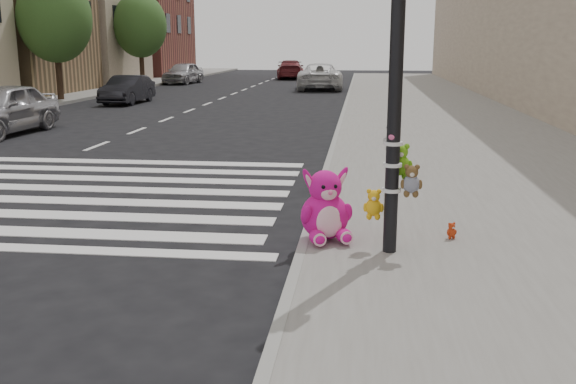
% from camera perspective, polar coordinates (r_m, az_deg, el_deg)
% --- Properties ---
extents(ground, '(120.00, 120.00, 0.00)m').
position_cam_1_polar(ground, '(6.54, -14.20, -10.39)').
color(ground, black).
rests_on(ground, ground).
extents(sidewalk_near, '(7.00, 80.00, 0.14)m').
position_cam_1_polar(sidewalk_near, '(16.03, 16.46, 3.57)').
color(sidewalk_near, slate).
rests_on(sidewalk_near, ground).
extents(curb_edge, '(0.12, 80.00, 0.15)m').
position_cam_1_polar(curb_edge, '(15.80, 4.02, 3.94)').
color(curb_edge, gray).
rests_on(curb_edge, ground).
extents(bld_far_c, '(6.00, 8.00, 8.00)m').
position_cam_1_polar(bld_far_c, '(36.25, -23.49, 14.26)').
color(bld_far_c, olive).
rests_on(bld_far_c, ground).
extents(bld_far_d, '(6.00, 8.00, 10.00)m').
position_cam_1_polar(bld_far_d, '(44.36, -17.68, 15.59)').
color(bld_far_d, '#BEAC91').
rests_on(bld_far_d, ground).
extents(bld_far_e, '(6.00, 10.00, 9.00)m').
position_cam_1_polar(bld_far_e, '(54.59, -12.82, 14.74)').
color(bld_far_e, brown).
rests_on(bld_far_e, ground).
extents(signal_pole, '(0.68, 0.50, 4.00)m').
position_cam_1_polar(signal_pole, '(7.46, 9.55, 6.94)').
color(signal_pole, black).
rests_on(signal_pole, sidewalk_near).
extents(tree_far_b, '(3.20, 3.20, 5.44)m').
position_cam_1_polar(tree_far_b, '(30.71, -20.03, 14.30)').
color(tree_far_b, '#382619').
rests_on(tree_far_b, sidewalk_far).
extents(tree_far_c, '(3.20, 3.20, 5.44)m').
position_cam_1_polar(tree_far_c, '(40.88, -13.03, 14.22)').
color(tree_far_c, '#382619').
rests_on(tree_far_c, sidewalk_far).
extents(pink_bunny, '(0.77, 0.84, 0.94)m').
position_cam_1_polar(pink_bunny, '(8.03, 3.35, -1.62)').
color(pink_bunny, '#D9128A').
rests_on(pink_bunny, sidewalk_near).
extents(red_teddy, '(0.18, 0.16, 0.21)m').
position_cam_1_polar(red_teddy, '(8.40, 14.33, -3.34)').
color(red_teddy, red).
rests_on(red_teddy, sidewalk_near).
extents(car_silver_far, '(1.92, 4.38, 1.47)m').
position_cam_1_polar(car_silver_far, '(20.28, -24.23, 6.74)').
color(car_silver_far, '#A09FA4').
rests_on(car_silver_far, ground).
extents(car_dark_far, '(1.36, 3.72, 1.22)m').
position_cam_1_polar(car_dark_far, '(29.33, -14.09, 8.83)').
color(car_dark_far, black).
rests_on(car_dark_far, ground).
extents(car_white_near, '(2.80, 5.49, 1.49)m').
position_cam_1_polar(car_white_near, '(37.40, 2.85, 10.22)').
color(car_white_near, silver).
rests_on(car_white_near, ground).
extents(car_maroon_near, '(2.39, 4.94, 1.39)m').
position_cam_1_polar(car_maroon_near, '(49.05, 0.22, 10.84)').
color(car_maroon_near, maroon).
rests_on(car_maroon_near, ground).
extents(car_silver_deep, '(2.11, 4.30, 1.41)m').
position_cam_1_polar(car_silver_deep, '(43.50, -9.30, 10.41)').
color(car_silver_deep, '#ADADB2').
rests_on(car_silver_deep, ground).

